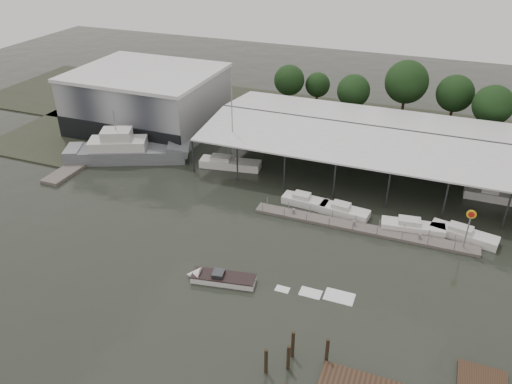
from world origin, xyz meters
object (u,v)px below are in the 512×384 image
(white_sailboat, at_px, (229,163))
(speedboat_underway, at_px, (218,278))
(shell_fuel_sign, at_px, (469,222))
(grey_trawler, at_px, (127,151))

(white_sailboat, height_order, speedboat_underway, white_sailboat)
(shell_fuel_sign, relative_size, grey_trawler, 0.28)
(grey_trawler, bearing_deg, speedboat_underway, -63.68)
(shell_fuel_sign, xyz_separation_m, white_sailboat, (-34.61, 9.93, -3.26))
(white_sailboat, xyz_separation_m, speedboat_underway, (9.91, -25.51, -0.27))
(shell_fuel_sign, distance_m, speedboat_underway, 29.42)
(shell_fuel_sign, distance_m, white_sailboat, 36.15)
(shell_fuel_sign, bearing_deg, speedboat_underway, -147.74)
(shell_fuel_sign, relative_size, white_sailboat, 0.39)
(white_sailboat, bearing_deg, grey_trawler, -177.03)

